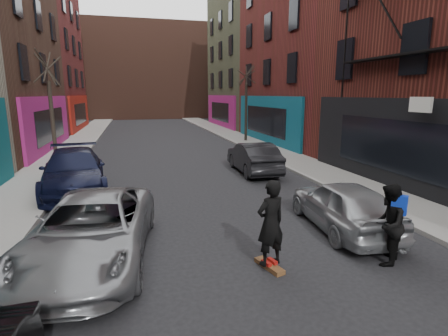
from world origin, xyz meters
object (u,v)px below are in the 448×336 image
skateboarder (271,223)px  parked_left_far (92,230)px  parked_right_end (253,157)px  pedestrian (388,224)px  tree_right_far (246,96)px  tree_left_far (50,99)px  skateboard (269,266)px  parked_right_far (343,205)px  parked_left_end (74,171)px

skateboarder → parked_left_far: bearing=-36.2°
parked_right_end → pedestrian: bearing=90.4°
tree_right_far → pedestrian: tree_right_far is taller
tree_left_far → pedestrian: size_ratio=3.65×
parked_left_far → skateboarder: bearing=-13.0°
skateboarder → tree_right_far: bearing=-122.6°
tree_left_far → skateboard: bearing=-63.4°
parked_right_end → skateboarder: size_ratio=2.37×
parked_left_far → parked_right_far: 6.40m
tree_left_far → parked_left_end: size_ratio=1.20×
parked_right_end → skateboard: size_ratio=5.44×
parked_left_end → skateboarder: size_ratio=2.96×
parked_left_end → pedestrian: size_ratio=3.05×
tree_left_far → parked_right_end: size_ratio=1.49×
tree_right_far → parked_left_end: (-10.67, -11.75, -2.74)m
skateboarder → pedestrian: size_ratio=1.03×
skateboarder → pedestrian: skateboarder is taller
pedestrian → tree_right_far: bearing=-141.2°
parked_left_end → skateboarder: (4.92, -7.53, 0.23)m
skateboarder → pedestrian: 2.58m
tree_right_far → skateboarder: size_ratio=3.70×
parked_right_far → tree_right_far: bearing=-94.6°
parked_left_far → pedestrian: (6.20, -1.75, 0.18)m
skateboard → pedestrian: 2.71m
tree_left_far → parked_left_end: 6.54m
parked_right_end → skateboard: parked_right_end is taller
parked_left_end → parked_right_end: parked_left_end is taller
parked_left_end → parked_right_far: 9.71m
skateboard → skateboarder: 0.97m
skateboarder → pedestrian: bearing=154.8°
tree_left_far → tree_right_far: tree_right_far is taller
tree_right_far → pedestrian: bearing=-99.2°
skateboarder → parked_right_end: bearing=-123.1°
parked_right_far → parked_left_far: bearing=7.1°
tree_left_far → parked_right_end: bearing=-24.8°
parked_right_far → skateboard: size_ratio=5.09×
tree_left_far → parked_left_far: 12.60m
parked_right_end → skateboarder: bearing=74.5°
tree_left_far → skateboarder: size_ratio=3.53×
parked_left_far → pedestrian: 6.44m
parked_left_end → skateboarder: bearing=-63.8°
skateboard → skateboarder: skateboarder is taller
tree_left_far → skateboarder: bearing=-63.4°
skateboard → pedestrian: size_ratio=0.45×
parked_right_far → skateboard: parked_right_far is taller
parked_left_far → parked_right_end: size_ratio=1.20×
parked_right_end → skateboard: bearing=74.5°
tree_right_far → skateboarder: tree_right_far is taller
parked_left_far → skateboard: size_ratio=6.51×
parked_right_far → parked_right_end: size_ratio=0.94×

